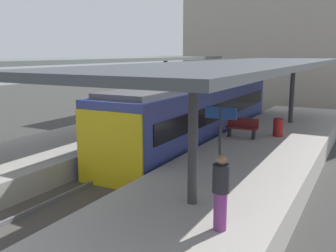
{
  "coord_description": "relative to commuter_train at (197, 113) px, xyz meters",
  "views": [
    {
      "loc": [
        7.5,
        -13.08,
        4.68
      ],
      "look_at": [
        -0.46,
        1.79,
        1.43
      ],
      "focal_mm": 40.78,
      "sensor_mm": 36.0,
      "label": 1
    }
  ],
  "objects": [
    {
      "name": "passenger_mid_platform",
      "position": [
        4.92,
        -9.95,
        0.12
      ],
      "size": [
        0.36,
        0.36,
        1.64
      ],
      "color": "#7A337A",
      "rests_on": "platform_right"
    },
    {
      "name": "canopy_right",
      "position": [
        3.8,
        -2.6,
        2.53
      ],
      "size": [
        4.18,
        21.0,
        3.38
      ],
      "color": "#333335",
      "rests_on": "platform_right"
    },
    {
      "name": "passenger_near_bench",
      "position": [
        -4.95,
        1.41,
        0.15
      ],
      "size": [
        0.36,
        0.36,
        1.7
      ],
      "color": "#7A337A",
      "rests_on": "platform_left"
    },
    {
      "name": "platform_left",
      "position": [
        -3.8,
        -4.0,
        -1.23
      ],
      "size": [
        4.4,
        28.0,
        1.0
      ],
      "primitive_type": "cube",
      "color": "#ADA8A0",
      "rests_on": "ground_plane"
    },
    {
      "name": "canopy_left",
      "position": [
        -3.8,
        -2.6,
        2.58
      ],
      "size": [
        4.18,
        21.0,
        3.44
      ],
      "color": "#333335",
      "rests_on": "platform_left"
    },
    {
      "name": "track_ballast",
      "position": [
        0.0,
        -4.0,
        -1.63
      ],
      "size": [
        3.2,
        28.0,
        0.2
      ],
      "primitive_type": "cube",
      "color": "#4C4742",
      "rests_on": "ground_plane"
    },
    {
      "name": "rail_far_side",
      "position": [
        0.72,
        -4.0,
        -1.46
      ],
      "size": [
        0.08,
        28.0,
        0.14
      ],
      "primitive_type": "cube",
      "color": "slate",
      "rests_on": "track_ballast"
    },
    {
      "name": "commuter_train",
      "position": [
        0.0,
        0.0,
        0.0
      ],
      "size": [
        2.78,
        14.54,
        3.1
      ],
      "color": "#38428C",
      "rests_on": "track_ballast"
    },
    {
      "name": "platform_bench",
      "position": [
        2.62,
        -1.08,
        -0.26
      ],
      "size": [
        1.4,
        0.41,
        0.86
      ],
      "color": "black",
      "rests_on": "platform_right"
    },
    {
      "name": "platform_right",
      "position": [
        3.8,
        -4.0,
        -1.23
      ],
      "size": [
        4.4,
        28.0,
        1.0
      ],
      "primitive_type": "cube",
      "color": "#ADA8A0",
      "rests_on": "ground_plane"
    },
    {
      "name": "ground_plane",
      "position": [
        0.0,
        -4.0,
        -1.73
      ],
      "size": [
        80.0,
        80.0,
        0.0
      ],
      "primitive_type": "plane",
      "color": "#383835"
    },
    {
      "name": "station_building_backdrop",
      "position": [
        1.86,
        16.0,
        3.77
      ],
      "size": [
        18.0,
        6.0,
        11.0
      ],
      "primitive_type": "cube",
      "color": "#A89E8E",
      "rests_on": "ground_plane"
    },
    {
      "name": "litter_bin",
      "position": [
        3.97,
        -0.08,
        -0.33
      ],
      "size": [
        0.44,
        0.44,
        0.8
      ],
      "primitive_type": "cylinder",
      "color": "maroon",
      "rests_on": "platform_right"
    },
    {
      "name": "platform_sign",
      "position": [
        3.9,
        -7.29,
        0.9
      ],
      "size": [
        0.9,
        0.08,
        2.21
      ],
      "color": "#262628",
      "rests_on": "platform_right"
    },
    {
      "name": "rail_near_side",
      "position": [
        -0.72,
        -4.0,
        -1.46
      ],
      "size": [
        0.08,
        28.0,
        0.14
      ],
      "primitive_type": "cube",
      "color": "slate",
      "rests_on": "track_ballast"
    }
  ]
}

